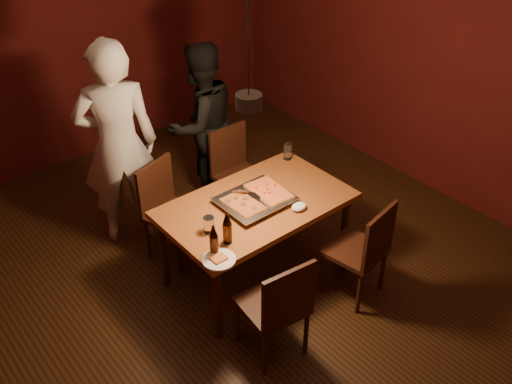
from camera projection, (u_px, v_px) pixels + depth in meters
room_shell at (249, 148)px, 3.95m from camera, size 6.00×6.00×6.00m
dining_table at (256, 210)px, 4.57m from camera, size 1.50×0.90×0.75m
chair_far_left at (166, 202)px, 4.90m from camera, size 0.53×0.53×0.49m
chair_far_right at (235, 164)px, 5.42m from camera, size 0.43×0.43×0.49m
chair_near_left at (279, 302)px, 3.92m from camera, size 0.47×0.47×0.49m
chair_near_right at (365, 244)px, 4.43m from camera, size 0.49×0.49×0.49m
pizza_tray at (255, 201)px, 4.51m from camera, size 0.57×0.48×0.05m
pizza_meat at (243, 204)px, 4.42m from camera, size 0.22×0.34×0.02m
pizza_cheese at (269, 191)px, 4.56m from camera, size 0.26×0.39×0.02m
spatula at (254, 196)px, 4.50m from camera, size 0.21×0.25×0.04m
beer_bottle_a at (214, 240)px, 3.95m from camera, size 0.06×0.06×0.24m
beer_bottle_b at (227, 228)px, 4.05m from camera, size 0.07×0.07×0.26m
water_glass_left at (209, 225)px, 4.18m from camera, size 0.08×0.08×0.13m
water_glass_right at (288, 151)px, 5.05m from camera, size 0.08×0.08×0.15m
plate_slice at (219, 260)px, 3.94m from camera, size 0.24×0.24×0.03m
napkin at (299, 207)px, 4.43m from camera, size 0.13×0.10×0.05m
diner_white at (118, 145)px, 4.88m from camera, size 0.82×0.69×1.90m
diner_dark at (201, 124)px, 5.51m from camera, size 0.82×0.66×1.62m
pendant_lamp at (249, 100)px, 3.74m from camera, size 0.18×0.18×1.10m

